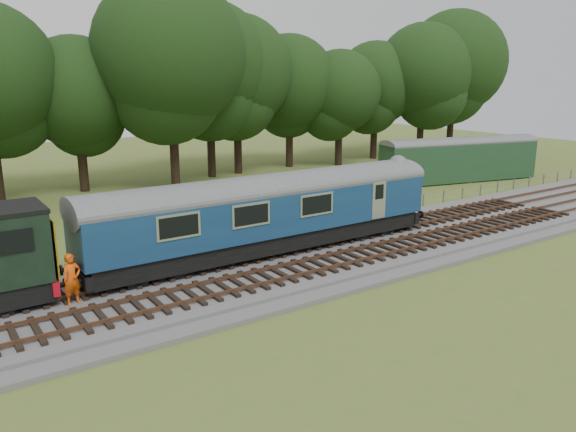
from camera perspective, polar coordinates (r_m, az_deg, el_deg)
ground at (r=27.51m, az=3.55°, el=-4.31°), size 120.00×120.00×0.00m
ballast at (r=27.46m, az=3.56°, el=-3.97°), size 70.00×7.00×0.35m
track_north at (r=28.45m, az=1.83°, el=-2.79°), size 67.20×2.40×0.21m
track_south at (r=26.20m, az=5.72°, el=-4.35°), size 67.20×2.40×0.21m
fence at (r=31.01m, az=-1.57°, el=-2.16°), size 64.00×0.12×1.00m
tree_line at (r=46.30m, az=-13.44°, el=2.90°), size 70.00×8.00×18.00m
dmu_railcar at (r=26.67m, az=-1.98°, el=0.93°), size 18.05×2.86×3.88m
worker at (r=22.44m, az=-21.08°, el=-5.99°), size 0.80×0.62×1.96m
parked_coach at (r=49.35m, az=17.04°, el=5.74°), size 14.42×5.62×3.64m
shed at (r=49.68m, az=14.05°, el=5.05°), size 3.78×3.78×2.44m
caravan at (r=51.23m, az=18.14°, el=4.85°), size 4.70×2.91×2.14m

